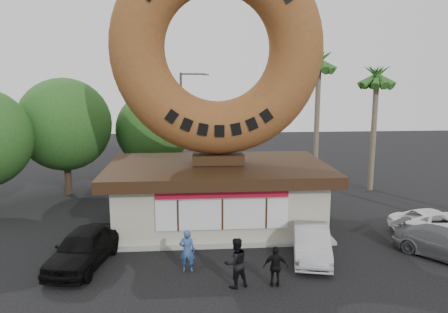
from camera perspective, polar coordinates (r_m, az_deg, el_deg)
name	(u,v)px	position (r m, az deg, el deg)	size (l,w,h in m)	color
ground	(228,275)	(17.72, 0.53, -15.27)	(90.00, 90.00, 0.00)	black
donut_shop	(218,192)	(22.73, -0.80, -4.71)	(11.20, 7.20, 3.80)	#B8B39D
giant_donut	(218,48)	(22.02, -0.85, 13.95)	(10.51, 10.51, 2.68)	brown
tree_west	(65,125)	(30.18, -20.10, 3.94)	(6.00, 6.00, 7.65)	#473321
tree_mid	(153,130)	(31.24, -9.27, 3.48)	(5.20, 5.20, 6.63)	#473321
palm_near	(319,66)	(31.24, 12.30, 11.45)	(2.60, 2.60, 9.75)	#726651
palm_far	(377,80)	(31.03, 19.32, 9.41)	(2.60, 2.60, 8.75)	#726651
street_lamp	(183,121)	(32.09, -5.32, 4.57)	(2.11, 0.20, 8.00)	#59595E
person_left	(187,251)	(17.80, -4.83, -12.15)	(0.63, 0.41, 1.73)	#2C4F82
person_center	(236,263)	(16.48, 1.55, -13.71)	(0.92, 0.72, 1.89)	black
person_right	(276,267)	(16.69, 6.78, -14.09)	(0.91, 0.38, 1.55)	black
car_black	(83,248)	(19.14, -17.91, -11.28)	(1.83, 4.55, 1.55)	black
car_silver	(311,242)	(19.39, 11.35, -10.94)	(1.47, 4.20, 1.39)	#A8A9AE
car_grey	(445,244)	(21.24, 26.94, -10.18)	(1.75, 4.31, 1.25)	#5C5D61
car_white	(436,222)	(24.15, 25.94, -7.73)	(2.02, 4.37, 1.21)	white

